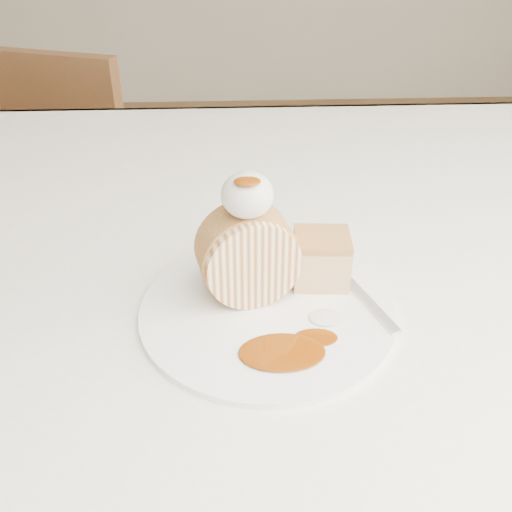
{
  "coord_description": "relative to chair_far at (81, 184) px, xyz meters",
  "views": [
    {
      "loc": [
        -0.0,
        -0.37,
        1.09
      ],
      "look_at": [
        0.02,
        0.06,
        0.81
      ],
      "focal_mm": 40.0,
      "sensor_mm": 36.0,
      "label": 1
    }
  ],
  "objects": [
    {
      "name": "roulade_slice",
      "position": [
        0.39,
        -0.87,
        0.34
      ],
      "size": [
        0.1,
        0.07,
        0.09
      ],
      "primitive_type": "cylinder",
      "rotation": [
        1.57,
        0.0,
        0.23
      ],
      "color": "#FFE4B1",
      "rests_on": "plate"
    },
    {
      "name": "chair_far",
      "position": [
        0.0,
        0.0,
        0.0
      ],
      "size": [
        0.48,
        0.48,
        0.81
      ],
      "rotation": [
        0.0,
        0.0,
        2.82
      ],
      "color": "brown",
      "rests_on": "ground"
    },
    {
      "name": "plate",
      "position": [
        0.41,
        -0.89,
        0.29
      ],
      "size": [
        0.26,
        0.26,
        0.01
      ],
      "primitive_type": "cylinder",
      "rotation": [
        0.0,
        0.0,
        -0.06
      ],
      "color": "white",
      "rests_on": "table"
    },
    {
      "name": "fork",
      "position": [
        0.5,
        -0.88,
        0.3
      ],
      "size": [
        0.07,
        0.14,
        0.0
      ],
      "primitive_type": "cube",
      "rotation": [
        0.0,
        0.0,
        0.34
      ],
      "color": "silver",
      "rests_on": "plate"
    },
    {
      "name": "cake_chunk",
      "position": [
        0.46,
        -0.85,
        0.32
      ],
      "size": [
        0.06,
        0.05,
        0.04
      ],
      "primitive_type": "cube",
      "rotation": [
        0.0,
        0.0,
        -0.06
      ],
      "color": "#C48A4A",
      "rests_on": "plate"
    },
    {
      "name": "caramel_drizzle",
      "position": [
        0.39,
        -0.88,
        0.43
      ],
      "size": [
        0.02,
        0.02,
        0.01
      ],
      "primitive_type": "ellipsoid",
      "color": "#6E2E04",
      "rests_on": "whipped_cream"
    },
    {
      "name": "table",
      "position": [
        0.38,
        -0.74,
        0.2
      ],
      "size": [
        1.4,
        0.9,
        0.75
      ],
      "color": "silver",
      "rests_on": "ground"
    },
    {
      "name": "whipped_cream",
      "position": [
        0.39,
        -0.87,
        0.41
      ],
      "size": [
        0.05,
        0.05,
        0.04
      ],
      "primitive_type": "ellipsoid",
      "color": "silver",
      "rests_on": "roulade_slice"
    },
    {
      "name": "caramel_pool",
      "position": [
        0.42,
        -0.95,
        0.3
      ],
      "size": [
        0.08,
        0.05,
        0.0
      ],
      "primitive_type": null,
      "rotation": [
        0.0,
        0.0,
        -0.06
      ],
      "color": "#6E2E04",
      "rests_on": "plate"
    }
  ]
}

